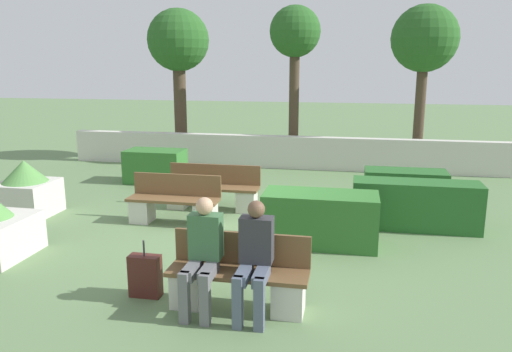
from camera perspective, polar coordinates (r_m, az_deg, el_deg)
name	(u,v)px	position (r m, az deg, el deg)	size (l,w,h in m)	color
ground_plane	(241,232)	(8.69, -1.77, -6.46)	(60.00, 60.00, 0.00)	#607F51
perimeter_wall	(285,152)	(13.92, 3.35, 2.74)	(12.52, 0.30, 0.90)	beige
bench_front	(238,281)	(6.05, -2.04, -11.93)	(1.68, 0.49, 0.87)	brown
bench_left_side	(213,192)	(10.02, -4.99, -1.87)	(1.88, 0.48, 0.87)	brown
bench_right_side	(174,205)	(9.23, -9.36, -3.33)	(1.68, 0.48, 0.87)	brown
person_seated_man	(203,250)	(5.86, -6.11, -8.42)	(0.38, 0.63, 1.35)	slate
person_seated_woman	(254,254)	(5.72, -0.19, -8.93)	(0.38, 0.63, 1.34)	#515B70
hedge_block_near_left	(155,166)	(12.47, -11.42, 1.11)	(1.40, 0.80, 0.80)	#33702D
hedge_block_near_right	(415,205)	(9.23, 17.76, -3.18)	(2.18, 0.64, 0.85)	#286028
hedge_block_mid_left	(405,187)	(10.74, 16.65, -1.26)	(1.64, 0.72, 0.72)	#286028
hedge_block_mid_right	(320,219)	(8.09, 7.33, -4.88)	(1.81, 0.80, 0.85)	#33702D
planter_corner_right	(26,190)	(10.50, -24.78, -1.45)	(0.99, 0.99, 1.07)	beige
suitcase	(145,276)	(6.49, -12.54, -11.07)	(0.39, 0.18, 0.74)	#471E19
tree_leftmost	(178,45)	(15.28, -8.88, 14.62)	(1.81, 1.81, 4.44)	#473828
tree_center_left	(295,38)	(14.28, 4.48, 15.45)	(1.41, 1.41, 4.43)	#473828
tree_center_right	(425,41)	(14.66, 18.71, 14.36)	(1.80, 1.80, 4.42)	#473828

